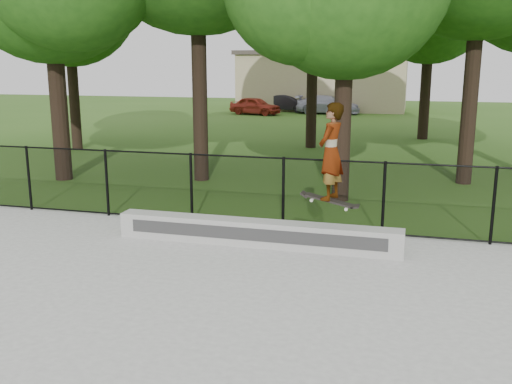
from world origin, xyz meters
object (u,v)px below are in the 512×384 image
(car_a, at_px, (255,106))
(skater_airborne, at_px, (331,154))
(car_b, at_px, (289,103))
(car_c, at_px, (328,105))
(grind_ledge, at_px, (256,233))

(car_a, distance_m, skater_airborne, 29.18)
(car_b, bearing_deg, car_c, -93.60)
(car_a, bearing_deg, car_c, -53.75)
(car_a, relative_size, car_c, 0.87)
(car_a, relative_size, car_b, 1.06)
(grind_ledge, relative_size, skater_airborne, 2.93)
(skater_airborne, bearing_deg, car_a, 107.72)
(car_c, distance_m, skater_airborne, 29.93)
(car_b, relative_size, car_c, 0.82)
(car_b, relative_size, skater_airborne, 1.78)
(car_b, distance_m, car_c, 3.20)
(grind_ledge, bearing_deg, car_a, 105.21)
(grind_ledge, height_order, car_a, car_a)
(car_c, bearing_deg, car_a, 111.02)
(grind_ledge, xyz_separation_m, car_c, (-2.83, 29.36, 0.33))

